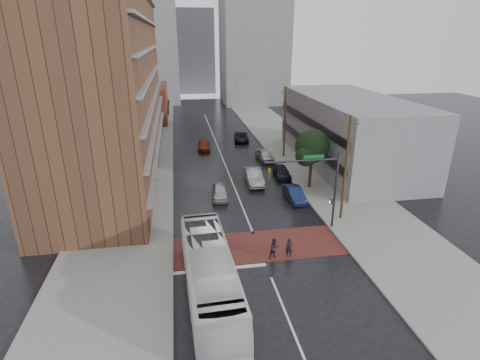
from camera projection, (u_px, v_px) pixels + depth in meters
ground at (259, 249)px, 30.76m from camera, size 160.00×160.00×0.00m
crosswalk at (258, 246)px, 31.22m from camera, size 14.00×5.00×0.02m
sidewalk_west at (140, 162)px, 51.97m from camera, size 9.00×90.00×0.15m
sidewalk_east at (299, 154)px, 55.52m from camera, size 9.00×90.00×0.15m
apartment_block at (108, 57)px, 45.66m from camera, size 10.00×44.00×28.00m
storefront_west at (147, 103)px, 77.35m from camera, size 8.00×16.00×7.00m
building_east at (348, 131)px, 50.11m from camera, size 11.00×26.00×9.00m
distant_tower_west at (141, 38)px, 94.65m from camera, size 18.00×16.00×32.00m
distant_tower_east at (254, 29)px, 92.74m from camera, size 16.00×14.00×36.00m
distant_tower_center at (194, 52)px, 113.90m from camera, size 12.00×10.00×24.00m
street_tree at (312, 148)px, 41.46m from camera, size 4.20×4.10×6.90m
signal_mast at (320, 180)px, 32.27m from camera, size 6.50×0.30×7.20m
utility_pole_near at (346, 168)px, 33.96m from camera, size 1.60×0.26×10.00m
utility_pole_far at (285, 122)px, 52.37m from camera, size 1.60×0.26×10.00m
transit_bus at (210, 273)px, 24.60m from camera, size 3.42×12.75×3.52m
pedestrian_a at (289, 248)px, 29.41m from camera, size 0.68×0.54×1.62m
pedestrian_b at (274, 249)px, 29.21m from camera, size 0.99×0.88×1.70m
car_travel_a at (220, 192)px, 40.26m from camera, size 2.14×4.40×1.45m
car_travel_b at (254, 176)px, 44.22m from camera, size 2.01×5.29×1.72m
car_travel_c at (204, 145)px, 57.59m from camera, size 2.25×4.77×1.35m
suv_travel at (241, 137)px, 62.16m from camera, size 2.96×5.29×1.40m
car_parked_near at (294, 194)px, 39.68m from camera, size 1.59×4.35×1.42m
car_parked_mid at (282, 172)px, 46.23m from camera, size 2.18×4.59×1.29m
car_parked_far at (265, 155)px, 52.48m from camera, size 2.20×4.62×1.53m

